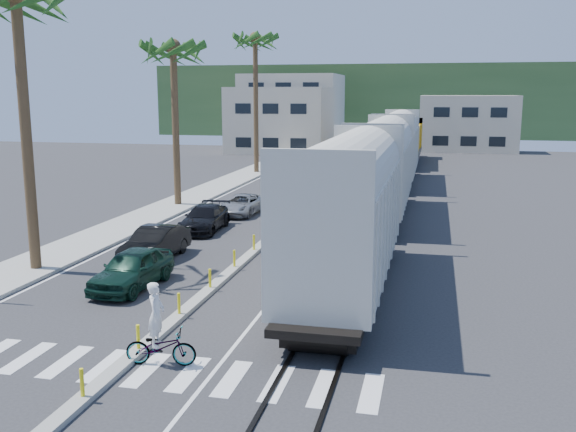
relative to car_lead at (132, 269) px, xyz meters
The scene contains 15 objects.
ground 5.64m from the car_lead, 57.50° to the right, with size 140.00×140.00×0.00m, color #28282B.
sidewalk 21.02m from the car_lead, 105.16° to the left, with size 3.00×90.00×0.15m, color gray.
rails 24.63m from the car_lead, 71.02° to the left, with size 1.56×100.00×0.06m.
median 15.55m from the car_lead, 78.84° to the left, with size 0.45×60.00×0.85m.
crosswalk 7.40m from the car_lead, 65.90° to the right, with size 14.00×2.20×0.01m, color silver.
lane_markings 20.31m from the car_lead, 87.58° to the left, with size 9.42×90.00×0.01m.
freight_train 23.51m from the car_lead, 70.01° to the left, with size 3.00×60.94×5.85m.
palm_trees 21.22m from the car_lead, 105.82° to the left, with size 3.50×37.20×13.75m.
buildings 67.12m from the car_lead, 92.91° to the left, with size 38.00×27.00×10.00m.
hillside 95.47m from the car_lead, 88.19° to the left, with size 80.00×20.00×12.00m, color #385628.
car_lead is the anchor object (origin of this frame).
car_second 4.25m from the car_lead, 102.85° to the left, with size 1.75×4.50×1.46m, color black.
car_third 10.40m from the car_lead, 94.98° to the left, with size 2.08×4.72×1.35m, color black.
car_rear 15.40m from the car_lead, 91.31° to the left, with size 2.31×4.49×1.21m, color #959799.
cyclist 7.43m from the car_lead, 58.03° to the right, with size 1.22×2.13×2.33m.
Camera 1 is at (7.97, -16.80, 7.28)m, focal length 40.00 mm.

